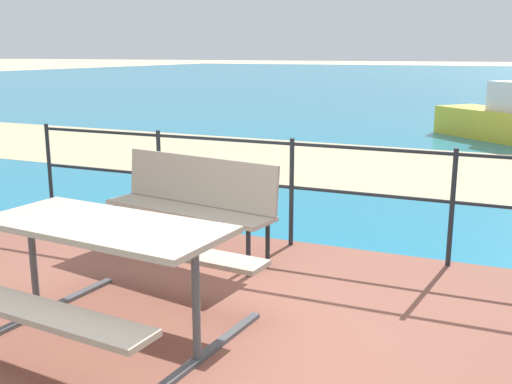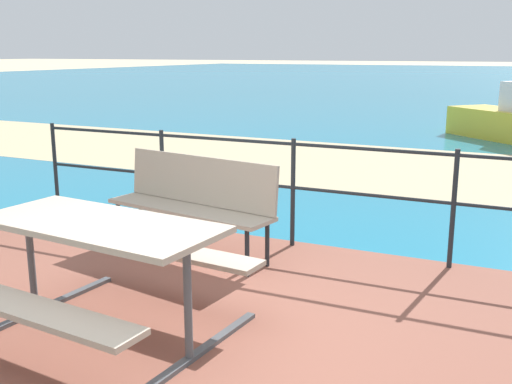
{
  "view_description": "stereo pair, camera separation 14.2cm",
  "coord_description": "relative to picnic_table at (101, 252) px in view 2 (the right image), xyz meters",
  "views": [
    {
      "loc": [
        1.92,
        -2.83,
        1.9
      ],
      "look_at": [
        -0.12,
        1.91,
        0.7
      ],
      "focal_mm": 42.44,
      "sensor_mm": 36.0,
      "label": 1
    },
    {
      "loc": [
        2.05,
        -2.77,
        1.9
      ],
      "look_at": [
        -0.12,
        1.91,
        0.7
      ],
      "focal_mm": 42.44,
      "sensor_mm": 36.0,
      "label": 2
    }
  ],
  "objects": [
    {
      "name": "beach_strip",
      "position": [
        0.41,
        7.1,
        -0.64
      ],
      "size": [
        54.07,
        5.19,
        0.01
      ],
      "primitive_type": "cube",
      "rotation": [
        0.0,
        0.0,
        -0.02
      ],
      "color": "tan",
      "rests_on": "ground"
    },
    {
      "name": "ground_plane",
      "position": [
        0.41,
        -0.16,
        -0.64
      ],
      "size": [
        240.0,
        240.0,
        0.0
      ],
      "primitive_type": "plane",
      "color": "beige"
    },
    {
      "name": "park_bench",
      "position": [
        -0.34,
        1.75,
        -0.05
      ],
      "size": [
        1.76,
        0.71,
        0.9
      ],
      "rotation": [
        0.0,
        0.0,
        -0.18
      ],
      "color": "tan",
      "rests_on": "patio_paving"
    },
    {
      "name": "sea_water",
      "position": [
        0.41,
        39.84,
        -0.64
      ],
      "size": [
        90.0,
        90.0,
        0.01
      ],
      "primitive_type": "cube",
      "color": "teal",
      "rests_on": "ground"
    },
    {
      "name": "railing_fence",
      "position": [
        0.41,
        2.31,
        0.08
      ],
      "size": [
        5.94,
        0.04,
        1.05
      ],
      "color": "#1E2328",
      "rests_on": "patio_paving"
    },
    {
      "name": "picnic_table",
      "position": [
        0.0,
        0.0,
        0.0
      ],
      "size": [
        1.75,
        1.62,
        0.79
      ],
      "rotation": [
        0.0,
        0.0,
        -0.1
      ],
      "color": "tan",
      "rests_on": "patio_paving"
    },
    {
      "name": "patio_paving",
      "position": [
        0.41,
        -0.16,
        -0.61
      ],
      "size": [
        6.4,
        5.2,
        0.06
      ],
      "primitive_type": "cube",
      "color": "brown",
      "rests_on": "ground"
    }
  ]
}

